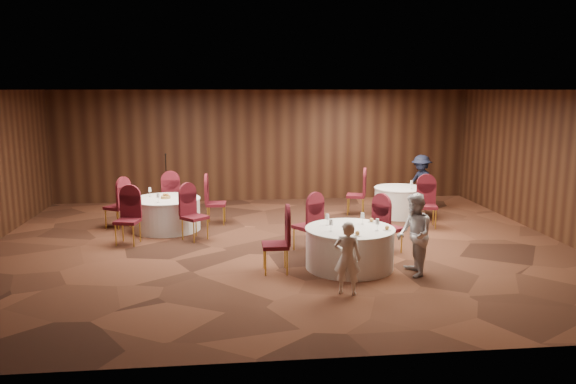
{
  "coord_description": "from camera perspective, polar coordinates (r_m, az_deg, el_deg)",
  "views": [
    {
      "loc": [
        -1.03,
        -11.23,
        3.21
      ],
      "look_at": [
        0.2,
        0.2,
        1.1
      ],
      "focal_mm": 35.0,
      "sensor_mm": 36.0,
      "label": 1
    }
  ],
  "objects": [
    {
      "name": "woman_a",
      "position": [
        8.94,
        6.06,
        -6.68
      ],
      "size": [
        0.5,
        0.41,
        1.19
      ],
      "primitive_type": "imported",
      "rotation": [
        0.0,
        0.0,
        2.8
      ],
      "color": "silver",
      "rests_on": "ground"
    },
    {
      "name": "chairs_main",
      "position": [
        10.83,
        3.82,
        -4.12
      ],
      "size": [
        2.95,
        1.92,
        1.0
      ],
      "color": "#450D12",
      "rests_on": "ground"
    },
    {
      "name": "tabletop_right",
      "position": [
        14.41,
        12.45,
        0.92
      ],
      "size": [
        0.08,
        0.08,
        0.22
      ],
      "color": "silver",
      "rests_on": "table_right"
    },
    {
      "name": "chairs_left",
      "position": [
        13.23,
        -12.27,
        -1.66
      ],
      "size": [
        2.93,
        2.97,
        1.0
      ],
      "color": "#450D12",
      "rests_on": "ground"
    },
    {
      "name": "tabletop_main",
      "position": [
        10.18,
        7.38,
        -3.17
      ],
      "size": [
        1.12,
        1.09,
        0.22
      ],
      "color": "silver",
      "rests_on": "table_main"
    },
    {
      "name": "mic_stand",
      "position": [
        15.34,
        -12.19,
        -0.23
      ],
      "size": [
        0.24,
        0.24,
        1.54
      ],
      "color": "black",
      "rests_on": "ground"
    },
    {
      "name": "chairs_right",
      "position": [
        14.11,
        10.28,
        -0.84
      ],
      "size": [
        1.99,
        2.15,
        1.0
      ],
      "color": "#450D12",
      "rests_on": "ground"
    },
    {
      "name": "ground",
      "position": [
        11.73,
        -0.87,
        -5.49
      ],
      "size": [
        12.0,
        12.0,
        0.0
      ],
      "primitive_type": "plane",
      "color": "black",
      "rests_on": "ground"
    },
    {
      "name": "woman_b",
      "position": [
        9.99,
        12.7,
        -4.26
      ],
      "size": [
        0.59,
        0.74,
        1.46
      ],
      "primitive_type": "imported",
      "rotation": [
        0.0,
        0.0,
        4.66
      ],
      "color": "silver",
      "rests_on": "ground"
    },
    {
      "name": "table_right",
      "position": [
        14.65,
        11.29,
        -0.96
      ],
      "size": [
        1.31,
        1.31,
        0.74
      ],
      "color": "silver",
      "rests_on": "ground"
    },
    {
      "name": "room_shell",
      "position": [
        11.35,
        -0.9,
        4.1
      ],
      "size": [
        12.0,
        12.0,
        12.0
      ],
      "color": "silver",
      "rests_on": "ground"
    },
    {
      "name": "table_main",
      "position": [
        10.31,
        6.28,
        -5.63
      ],
      "size": [
        1.62,
        1.62,
        0.74
      ],
      "color": "silver",
      "rests_on": "ground"
    },
    {
      "name": "tabletop_left",
      "position": [
        13.17,
        -12.37,
        -0.3
      ],
      "size": [
        0.89,
        0.84,
        0.22
      ],
      "color": "silver",
      "rests_on": "table_left"
    },
    {
      "name": "table_left",
      "position": [
        13.26,
        -12.26,
        -2.19
      ],
      "size": [
        1.57,
        1.57,
        0.74
      ],
      "color": "silver",
      "rests_on": "ground"
    },
    {
      "name": "man_c",
      "position": [
        15.61,
        13.36,
        0.99
      ],
      "size": [
        0.93,
        1.09,
        1.47
      ],
      "primitive_type": "imported",
      "rotation": [
        0.0,
        0.0,
        5.2
      ],
      "color": "black",
      "rests_on": "ground"
    }
  ]
}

